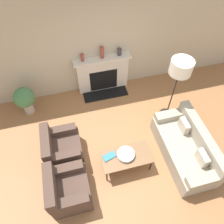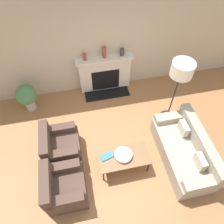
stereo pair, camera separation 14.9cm
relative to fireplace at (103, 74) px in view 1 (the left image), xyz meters
The scene contains 14 objects.
ground_plane 2.42m from the fireplace, 89.44° to the right, with size 18.00×18.00×0.00m, color #99663D.
wall_back 0.94m from the fireplace, 80.93° to the left, with size 18.00×0.06×2.90m.
fireplace is the anchor object (origin of this frame).
couch 2.88m from the fireplace, 63.40° to the right, with size 0.84×1.81×0.81m.
armchair_near 3.15m from the fireplace, 115.94° to the right, with size 0.77×0.83×0.85m.
armchair_far 2.36m from the fireplace, 125.86° to the right, with size 0.77×0.83×0.85m.
coffee_table 2.49m from the fireplace, 91.73° to the right, with size 1.05×0.54×0.43m.
bowl 2.46m from the fireplace, 91.95° to the right, with size 0.37×0.37×0.07m.
book 2.44m from the fireplace, 100.04° to the right, with size 0.30×0.21×0.02m.
floor_lamp 2.20m from the fireplace, 45.35° to the right, with size 0.48×0.48×1.78m.
mantel_vase_left 0.82m from the fireplace, behind, with size 0.08×0.08×0.20m.
mantel_vase_center_left 0.71m from the fireplace, 67.66° to the left, with size 0.10×0.10×0.31m.
mantel_vase_center_right 0.79m from the fireplace, ahead, with size 0.11×0.11×0.18m.
potted_plant 2.13m from the fireplace, behind, with size 0.52×0.52×0.79m.
Camera 1 is at (-0.92, -2.07, 4.59)m, focal length 35.00 mm.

